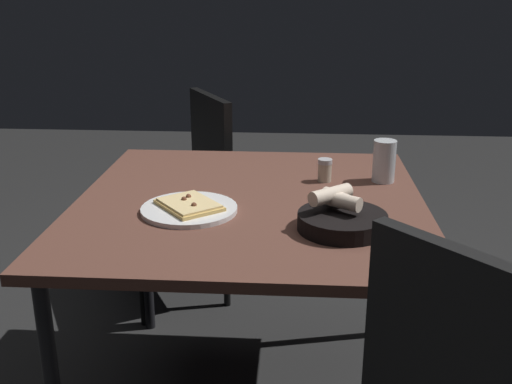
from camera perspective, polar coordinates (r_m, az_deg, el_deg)
dining_table at (r=1.85m, az=-0.54°, el=-2.42°), size 1.04×1.08×0.76m
pizza_plate at (r=1.74m, az=-6.29°, el=-1.50°), size 0.28×0.28×0.04m
bread_basket at (r=1.61m, az=8.07°, el=-2.43°), size 0.24×0.24×0.11m
beer_glass at (r=2.02m, az=11.92°, el=2.62°), size 0.07×0.07×0.14m
pepper_shaker at (r=2.00m, az=6.47°, el=1.93°), size 0.05×0.05×0.08m
chair_far at (r=2.71m, az=-6.43°, el=0.52°), size 0.60×0.60×0.92m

